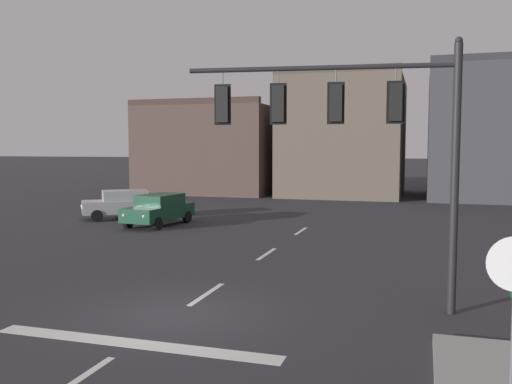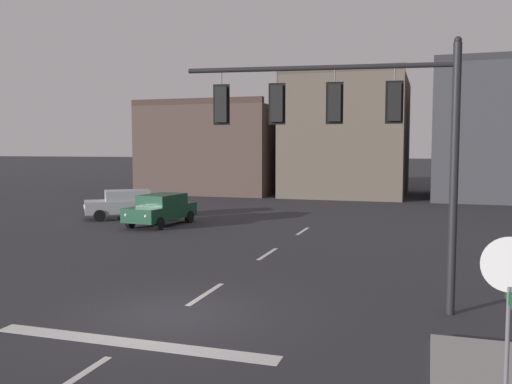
% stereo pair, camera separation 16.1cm
% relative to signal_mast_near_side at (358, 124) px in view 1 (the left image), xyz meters
% --- Properties ---
extents(ground_plane, '(400.00, 400.00, 0.00)m').
position_rel_signal_mast_near_side_xyz_m(ground_plane, '(-4.09, -1.81, -4.59)').
color(ground_plane, '#2B2B30').
extents(stop_bar_paint, '(6.40, 0.50, 0.01)m').
position_rel_signal_mast_near_side_xyz_m(stop_bar_paint, '(-4.09, -3.81, -4.58)').
color(stop_bar_paint, silver).
rests_on(stop_bar_paint, ground).
extents(lane_centreline, '(0.16, 26.40, 0.01)m').
position_rel_signal_mast_near_side_xyz_m(lane_centreline, '(-4.09, 0.19, -4.58)').
color(lane_centreline, silver).
rests_on(lane_centreline, ground).
extents(signal_mast_near_side, '(6.56, 1.01, 6.61)m').
position_rel_signal_mast_near_side_xyz_m(signal_mast_near_side, '(0.00, 0.00, 0.00)').
color(signal_mast_near_side, black).
rests_on(signal_mast_near_side, ground).
extents(car_lot_nearside, '(2.26, 4.58, 1.61)m').
position_rel_signal_mast_near_side_xyz_m(car_lot_nearside, '(-11.54, 11.94, -3.73)').
color(car_lot_nearside, '#143D28').
rests_on(car_lot_nearside, ground).
extents(car_lot_middle, '(4.62, 4.04, 1.61)m').
position_rel_signal_mast_near_side_xyz_m(car_lot_middle, '(-14.72, 13.79, -3.73)').
color(car_lot_middle, '#9EA0A5').
rests_on(car_lot_middle, ground).
extents(building_row, '(46.05, 13.29, 10.58)m').
position_rel_signal_mast_near_side_xyz_m(building_row, '(1.89, 33.75, -0.24)').
color(building_row, '#473833').
rests_on(building_row, ground).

